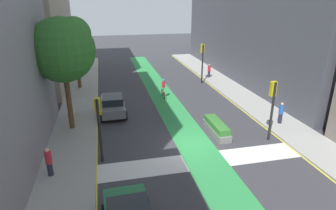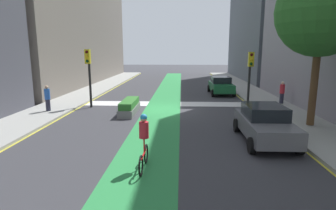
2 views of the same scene
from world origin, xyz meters
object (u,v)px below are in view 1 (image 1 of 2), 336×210
(traffic_signal_near_left, at_px, (99,118))
(street_tree_near, at_px, (62,50))
(pedestrian_sidewalk_left_a, at_px, (49,162))
(traffic_signal_far_right, at_px, (202,56))
(pedestrian_sidewalk_right_b, at_px, (209,71))
(car_grey_left_far, at_px, (113,105))
(pedestrian_sidewalk_right_a, at_px, (281,113))
(traffic_signal_near_right, at_px, (272,100))
(cyclist_in_lane, at_px, (163,88))
(street_tree_far, at_px, (74,34))
(median_planter, at_px, (217,128))

(traffic_signal_near_left, distance_m, street_tree_near, 5.96)
(pedestrian_sidewalk_left_a, bearing_deg, traffic_signal_far_right, 48.35)
(pedestrian_sidewalk_right_b, bearing_deg, car_grey_left_far, -142.96)
(pedestrian_sidewalk_right_a, distance_m, pedestrian_sidewalk_right_b, 13.67)
(traffic_signal_near_right, distance_m, traffic_signal_near_left, 10.85)
(pedestrian_sidewalk_right_a, bearing_deg, street_tree_near, 170.05)
(traffic_signal_far_right, distance_m, pedestrian_sidewalk_left_a, 20.61)
(traffic_signal_near_right, relative_size, street_tree_near, 0.52)
(traffic_signal_near_left, distance_m, cyclist_in_lane, 11.79)
(street_tree_far, xyz_separation_m, median_planter, (9.93, -13.08, -5.17))
(car_grey_left_far, bearing_deg, pedestrian_sidewalk_right_b, 37.04)
(car_grey_left_far, xyz_separation_m, median_planter, (6.87, -5.22, -0.40))
(pedestrian_sidewalk_left_a, height_order, street_tree_near, street_tree_near)
(pedestrian_sidewalk_right_a, bearing_deg, car_grey_left_far, 157.50)
(traffic_signal_near_right, bearing_deg, car_grey_left_far, 145.43)
(traffic_signal_near_right, relative_size, pedestrian_sidewalk_left_a, 2.51)
(traffic_signal_far_right, height_order, street_tree_far, street_tree_far)
(traffic_signal_near_right, distance_m, cyclist_in_lane, 11.24)
(car_grey_left_far, distance_m, cyclist_in_lane, 5.73)
(traffic_signal_near_left, xyz_separation_m, traffic_signal_far_right, (10.99, 14.12, 0.32))
(pedestrian_sidewalk_right_b, bearing_deg, street_tree_near, -142.80)
(pedestrian_sidewalk_right_b, bearing_deg, cyclist_in_lane, -139.88)
(traffic_signal_near_left, bearing_deg, pedestrian_sidewalk_right_a, 9.19)
(street_tree_near, height_order, median_planter, street_tree_near)
(pedestrian_sidewalk_left_a, distance_m, pedestrian_sidewalk_right_b, 22.72)
(traffic_signal_far_right, bearing_deg, traffic_signal_near_right, -90.58)
(cyclist_in_lane, distance_m, median_planter, 8.55)
(cyclist_in_lane, height_order, pedestrian_sidewalk_left_a, cyclist_in_lane)
(traffic_signal_near_left, relative_size, pedestrian_sidewalk_left_a, 2.40)
(traffic_signal_near_left, relative_size, pedestrian_sidewalk_right_b, 2.45)
(traffic_signal_near_right, relative_size, pedestrian_sidewalk_right_a, 2.46)
(traffic_signal_near_left, bearing_deg, pedestrian_sidewalk_right_b, 51.60)
(traffic_signal_near_left, xyz_separation_m, pedestrian_sidewalk_right_b, (12.49, 15.75, -1.75))
(cyclist_in_lane, bearing_deg, pedestrian_sidewalk_right_a, -48.32)
(traffic_signal_near_right, bearing_deg, traffic_signal_near_left, -178.69)
(traffic_signal_near_right, xyz_separation_m, pedestrian_sidewalk_left_a, (-13.49, -1.45, -1.84))
(car_grey_left_far, xyz_separation_m, pedestrian_sidewalk_left_a, (-3.61, -8.26, 0.15))
(traffic_signal_near_right, bearing_deg, traffic_signal_far_right, 89.42)
(car_grey_left_far, bearing_deg, median_planter, -37.24)
(street_tree_far, bearing_deg, median_planter, -52.80)
(traffic_signal_near_right, xyz_separation_m, traffic_signal_far_right, (0.14, 13.88, 0.20))
(traffic_signal_far_right, xyz_separation_m, pedestrian_sidewalk_right_b, (1.50, 1.63, -2.07))
(traffic_signal_far_right, height_order, pedestrian_sidewalk_right_b, traffic_signal_far_right)
(street_tree_near, bearing_deg, traffic_signal_near_left, -66.62)
(car_grey_left_far, relative_size, street_tree_near, 0.55)
(pedestrian_sidewalk_left_a, xyz_separation_m, pedestrian_sidewalk_right_b, (15.13, 16.95, -0.02))
(traffic_signal_near_left, height_order, street_tree_near, street_tree_near)
(traffic_signal_near_left, relative_size, median_planter, 1.16)
(pedestrian_sidewalk_right_b, bearing_deg, street_tree_far, -176.71)
(traffic_signal_near_left, distance_m, pedestrian_sidewalk_right_a, 13.23)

